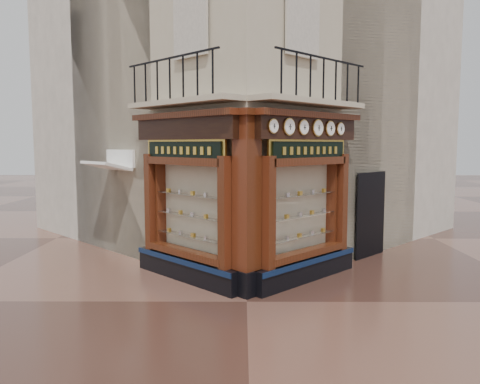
{
  "coord_description": "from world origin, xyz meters",
  "views": [
    {
      "loc": [
        -0.09,
        -9.38,
        3.24
      ],
      "look_at": [
        -0.15,
        2.0,
        2.08
      ],
      "focal_mm": 35.0,
      "sensor_mm": 36.0,
      "label": 1
    }
  ],
  "objects_px": {
    "clock_a": "(273,126)",
    "signboard_left": "(184,150)",
    "clock_e": "(330,128)",
    "clock_d": "(318,128)",
    "signboard_right": "(309,150)",
    "awning": "(109,258)",
    "clock_c": "(304,127)",
    "clock_f": "(340,129)",
    "corner_pilaster": "(247,205)",
    "clock_b": "(289,127)"
  },
  "relations": [
    {
      "from": "clock_e",
      "to": "signboard_left",
      "type": "bearing_deg",
      "value": 141.41
    },
    {
      "from": "clock_d",
      "to": "awning",
      "type": "relative_size",
      "value": 0.28
    },
    {
      "from": "corner_pilaster",
      "to": "clock_b",
      "type": "height_order",
      "value": "corner_pilaster"
    },
    {
      "from": "awning",
      "to": "clock_b",
      "type": "bearing_deg",
      "value": -165.93
    },
    {
      "from": "clock_a",
      "to": "awning",
      "type": "xyz_separation_m",
      "value": [
        -4.46,
        3.26,
        -3.62
      ]
    },
    {
      "from": "clock_a",
      "to": "awning",
      "type": "relative_size",
      "value": 0.22
    },
    {
      "from": "clock_a",
      "to": "clock_f",
      "type": "xyz_separation_m",
      "value": [
        1.77,
        1.77,
        0.0
      ]
    },
    {
      "from": "awning",
      "to": "clock_c",
      "type": "bearing_deg",
      "value": -161.01
    },
    {
      "from": "clock_a",
      "to": "clock_b",
      "type": "bearing_deg",
      "value": 0.0
    },
    {
      "from": "clock_c",
      "to": "clock_a",
      "type": "bearing_deg",
      "value": -180.0
    },
    {
      "from": "corner_pilaster",
      "to": "clock_e",
      "type": "distance_m",
      "value": 2.97
    },
    {
      "from": "corner_pilaster",
      "to": "signboard_right",
      "type": "relative_size",
      "value": 1.94
    },
    {
      "from": "clock_a",
      "to": "clock_c",
      "type": "bearing_deg",
      "value": 0.0
    },
    {
      "from": "clock_d",
      "to": "signboard_left",
      "type": "relative_size",
      "value": 0.19
    },
    {
      "from": "clock_b",
      "to": "signboard_left",
      "type": "distance_m",
      "value": 2.53
    },
    {
      "from": "corner_pilaster",
      "to": "clock_b",
      "type": "bearing_deg",
      "value": -26.16
    },
    {
      "from": "clock_a",
      "to": "clock_d",
      "type": "height_order",
      "value": "clock_d"
    },
    {
      "from": "corner_pilaster",
      "to": "signboard_left",
      "type": "bearing_deg",
      "value": 100.25
    },
    {
      "from": "clock_e",
      "to": "awning",
      "type": "bearing_deg",
      "value": 118.06
    },
    {
      "from": "signboard_left",
      "to": "clock_b",
      "type": "bearing_deg",
      "value": -151.42
    },
    {
      "from": "clock_c",
      "to": "clock_e",
      "type": "distance_m",
      "value": 1.03
    },
    {
      "from": "clock_a",
      "to": "corner_pilaster",
      "type": "bearing_deg",
      "value": 129.36
    },
    {
      "from": "corner_pilaster",
      "to": "awning",
      "type": "bearing_deg",
      "value": 95.67
    },
    {
      "from": "clock_c",
      "to": "signboard_left",
      "type": "distance_m",
      "value": 2.81
    },
    {
      "from": "clock_b",
      "to": "signboard_left",
      "type": "relative_size",
      "value": 0.18
    },
    {
      "from": "awning",
      "to": "signboard_left",
      "type": "distance_m",
      "value": 4.52
    },
    {
      "from": "clock_c",
      "to": "awning",
      "type": "relative_size",
      "value": 0.24
    },
    {
      "from": "corner_pilaster",
      "to": "clock_d",
      "type": "bearing_deg",
      "value": -12.57
    },
    {
      "from": "clock_c",
      "to": "clock_d",
      "type": "bearing_deg",
      "value": -0.0
    },
    {
      "from": "clock_b",
      "to": "awning",
      "type": "relative_size",
      "value": 0.26
    },
    {
      "from": "clock_e",
      "to": "clock_f",
      "type": "xyz_separation_m",
      "value": [
        0.31,
        0.31,
        0.0
      ]
    },
    {
      "from": "clock_e",
      "to": "signboard_left",
      "type": "distance_m",
      "value": 3.53
    },
    {
      "from": "clock_a",
      "to": "signboard_left",
      "type": "relative_size",
      "value": 0.15
    },
    {
      "from": "clock_e",
      "to": "signboard_left",
      "type": "xyz_separation_m",
      "value": [
        -3.47,
        -0.39,
        -0.52
      ]
    },
    {
      "from": "signboard_right",
      "to": "clock_f",
      "type": "bearing_deg",
      "value": -5.76
    },
    {
      "from": "signboard_right",
      "to": "corner_pilaster",
      "type": "bearing_deg",
      "value": 169.75
    },
    {
      "from": "awning",
      "to": "clock_f",
      "type": "bearing_deg",
      "value": -148.51
    },
    {
      "from": "clock_d",
      "to": "clock_e",
      "type": "xyz_separation_m",
      "value": [
        0.35,
        0.35,
        0.0
      ]
    },
    {
      "from": "clock_d",
      "to": "corner_pilaster",
      "type": "bearing_deg",
      "value": 167.43
    },
    {
      "from": "corner_pilaster",
      "to": "clock_a",
      "type": "height_order",
      "value": "corner_pilaster"
    },
    {
      "from": "clock_a",
      "to": "clock_f",
      "type": "distance_m",
      "value": 2.5
    },
    {
      "from": "clock_d",
      "to": "signboard_right",
      "type": "bearing_deg",
      "value": 146.16
    },
    {
      "from": "clock_a",
      "to": "signboard_left",
      "type": "distance_m",
      "value": 2.34
    },
    {
      "from": "clock_a",
      "to": "clock_e",
      "type": "xyz_separation_m",
      "value": [
        1.46,
        1.46,
        0.0
      ]
    },
    {
      "from": "clock_b",
      "to": "signboard_right",
      "type": "height_order",
      "value": "clock_b"
    },
    {
      "from": "clock_f",
      "to": "clock_d",
      "type": "bearing_deg",
      "value": -180.0
    },
    {
      "from": "clock_a",
      "to": "clock_f",
      "type": "height_order",
      "value": "clock_f"
    },
    {
      "from": "clock_d",
      "to": "clock_a",
      "type": "bearing_deg",
      "value": 180.0
    },
    {
      "from": "clock_f",
      "to": "signboard_left",
      "type": "relative_size",
      "value": 0.15
    },
    {
      "from": "clock_b",
      "to": "clock_f",
      "type": "distance_m",
      "value": 1.98
    }
  ]
}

